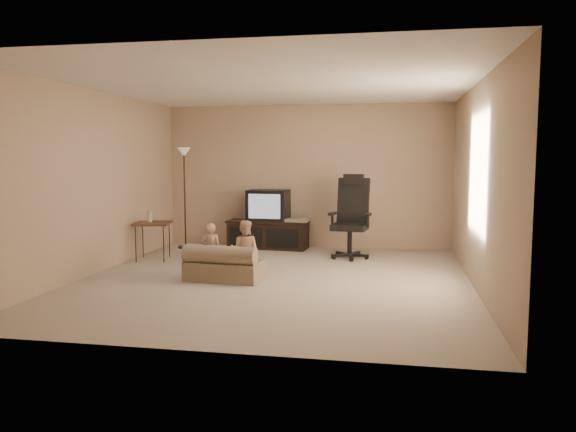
# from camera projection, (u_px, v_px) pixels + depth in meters

# --- Properties ---
(floor) EXTENTS (5.50, 5.50, 0.00)m
(floor) POSITION_uv_depth(u_px,v_px,m) (274.00, 280.00, 7.30)
(floor) COLOR #B5A790
(floor) RESTS_ON ground
(room_shell) EXTENTS (5.50, 5.50, 5.50)m
(room_shell) POSITION_uv_depth(u_px,v_px,m) (273.00, 163.00, 7.14)
(room_shell) COLOR silver
(room_shell) RESTS_ON floor
(tv_stand) EXTENTS (1.46, 0.62, 1.03)m
(tv_stand) POSITION_uv_depth(u_px,v_px,m) (268.00, 224.00, 9.80)
(tv_stand) COLOR black
(tv_stand) RESTS_ON floor
(office_chair) EXTENTS (0.68, 0.72, 1.32)m
(office_chair) POSITION_uv_depth(u_px,v_px,m) (351.00, 228.00, 8.88)
(office_chair) COLOR black
(office_chair) RESTS_ON floor
(side_table) EXTENTS (0.62, 0.62, 0.79)m
(side_table) POSITION_uv_depth(u_px,v_px,m) (152.00, 223.00, 8.69)
(side_table) COLOR brown
(side_table) RESTS_ON floor
(floor_lamp) EXTENTS (0.27, 0.27, 1.76)m
(floor_lamp) POSITION_uv_depth(u_px,v_px,m) (184.00, 175.00, 9.76)
(floor_lamp) COLOR #312315
(floor_lamp) RESTS_ON floor
(child_sofa) EXTENTS (1.01, 0.62, 0.47)m
(child_sofa) POSITION_uv_depth(u_px,v_px,m) (223.00, 266.00, 7.24)
(child_sofa) COLOR gray
(child_sofa) RESTS_ON floor
(toddler_left) EXTENTS (0.29, 0.23, 0.73)m
(toddler_left) POSITION_uv_depth(u_px,v_px,m) (211.00, 250.00, 7.40)
(toddler_left) COLOR #DAAB88
(toddler_left) RESTS_ON floor
(toddler_right) EXTENTS (0.38, 0.22, 0.78)m
(toddler_right) POSITION_uv_depth(u_px,v_px,m) (245.00, 250.00, 7.30)
(toddler_right) COLOR #DAAB88
(toddler_right) RESTS_ON floor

